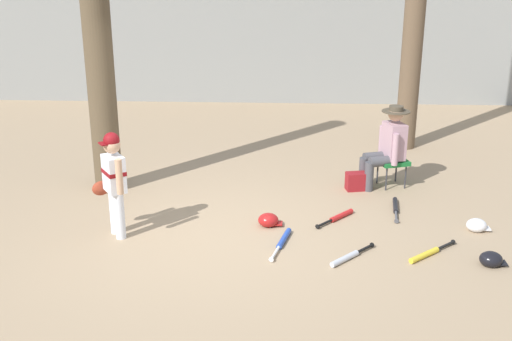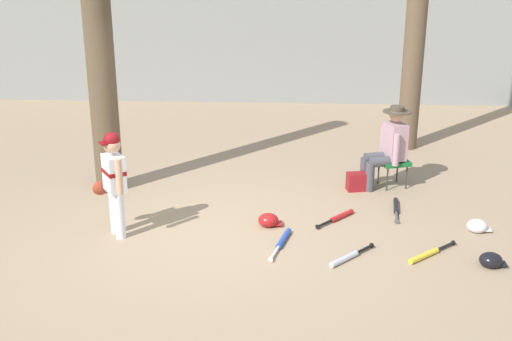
% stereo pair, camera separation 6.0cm
% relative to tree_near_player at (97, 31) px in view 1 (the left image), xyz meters
% --- Properties ---
extents(ground_plane, '(60.00, 60.00, 0.00)m').
position_rel_tree_near_player_xyz_m(ground_plane, '(1.65, -1.56, -2.25)').
color(ground_plane, '#9E8466').
extents(concrete_back_wall, '(18.00, 0.36, 2.80)m').
position_rel_tree_near_player_xyz_m(concrete_back_wall, '(1.65, 5.61, -0.85)').
color(concrete_back_wall, gray).
rests_on(concrete_back_wall, ground).
extents(tree_near_player, '(0.55, 0.55, 5.05)m').
position_rel_tree_near_player_xyz_m(tree_near_player, '(0.00, 0.00, 0.00)').
color(tree_near_player, brown).
rests_on(tree_near_player, ground).
extents(young_ballplayer, '(0.51, 0.51, 1.31)m').
position_rel_tree_near_player_xyz_m(young_ballplayer, '(0.51, -1.55, -1.51)').
color(young_ballplayer, white).
rests_on(young_ballplayer, ground).
extents(folding_stool, '(0.50, 0.50, 0.41)m').
position_rel_tree_near_player_xyz_m(folding_stool, '(4.10, 0.31, -1.89)').
color(folding_stool, '#196B2D').
rests_on(folding_stool, ground).
extents(seated_spectator, '(0.68, 0.53, 1.20)m').
position_rel_tree_near_player_xyz_m(seated_spectator, '(4.00, 0.28, -1.61)').
color(seated_spectator, '#47474C').
rests_on(seated_spectator, ground).
extents(handbag_beside_stool, '(0.37, 0.24, 0.26)m').
position_rel_tree_near_player_xyz_m(handbag_beside_stool, '(3.59, 0.13, -2.12)').
color(handbag_beside_stool, maroon).
rests_on(handbag_beside_stool, ground).
extents(bat_red_barrel, '(0.52, 0.57, 0.07)m').
position_rel_tree_near_player_xyz_m(bat_red_barrel, '(3.24, -0.94, -2.22)').
color(bat_red_barrel, red).
rests_on(bat_red_barrel, ground).
extents(bat_black_composite, '(0.16, 0.77, 0.07)m').
position_rel_tree_near_player_xyz_m(bat_black_composite, '(4.03, -0.59, -2.22)').
color(bat_black_composite, black).
rests_on(bat_black_composite, ground).
extents(bat_yellow_trainer, '(0.63, 0.56, 0.07)m').
position_rel_tree_near_player_xyz_m(bat_yellow_trainer, '(4.17, -1.95, -2.22)').
color(bat_yellow_trainer, yellow).
rests_on(bat_yellow_trainer, ground).
extents(bat_blue_youth, '(0.26, 0.81, 0.07)m').
position_rel_tree_near_player_xyz_m(bat_blue_youth, '(2.52, -1.69, -2.22)').
color(bat_blue_youth, '#2347AD').
rests_on(bat_blue_youth, ground).
extents(bat_aluminum_silver, '(0.55, 0.57, 0.07)m').
position_rel_tree_near_player_xyz_m(bat_aluminum_silver, '(3.26, -2.08, -2.22)').
color(bat_aluminum_silver, '#B7BCC6').
rests_on(bat_aluminum_silver, ground).
extents(batting_helmet_black, '(0.30, 0.23, 0.17)m').
position_rel_tree_near_player_xyz_m(batting_helmet_black, '(4.82, -2.14, -2.18)').
color(batting_helmet_black, black).
rests_on(batting_helmet_black, ground).
extents(batting_helmet_white, '(0.29, 0.23, 0.17)m').
position_rel_tree_near_player_xyz_m(batting_helmet_white, '(4.92, -1.22, -2.18)').
color(batting_helmet_white, silver).
rests_on(batting_helmet_white, ground).
extents(batting_helmet_red, '(0.31, 0.24, 0.18)m').
position_rel_tree_near_player_xyz_m(batting_helmet_red, '(2.34, -1.19, -2.18)').
color(batting_helmet_red, '#A81919').
rests_on(batting_helmet_red, ground).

